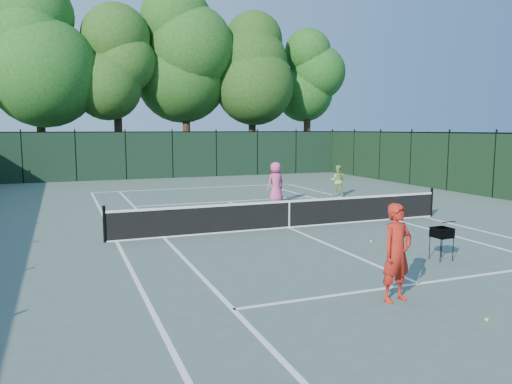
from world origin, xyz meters
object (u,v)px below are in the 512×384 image
object	(u,v)px
player_pink	(276,183)
ball_hopper	(442,233)
player_green	(338,181)
loose_ball_near_cart	(487,320)
loose_ball_midcourt	(371,241)
coach	(397,253)

from	to	relation	value
player_pink	ball_hopper	bearing A→B (deg)	72.28
player_green	loose_ball_near_cart	bearing A→B (deg)	102.98
ball_hopper	loose_ball_midcourt	xyz separation A→B (m)	(-0.51, 2.24, -0.65)
loose_ball_near_cart	loose_ball_midcourt	xyz separation A→B (m)	(1.58, 5.68, 0.00)
player_green	ball_hopper	bearing A→B (deg)	106.26
loose_ball_near_cart	loose_ball_midcourt	bearing A→B (deg)	74.44
player_pink	player_green	xyz separation A→B (m)	(3.72, 1.08, -0.15)
player_pink	player_green	world-z (taller)	player_pink
player_pink	loose_ball_midcourt	bearing A→B (deg)	68.60
player_green	loose_ball_midcourt	bearing A→B (deg)	99.42
loose_ball_near_cart	coach	bearing A→B (deg)	118.62
ball_hopper	loose_ball_near_cart	xyz separation A→B (m)	(-2.09, -3.45, -0.65)
player_pink	player_green	distance (m)	3.88
loose_ball_near_cart	loose_ball_midcourt	size ratio (longest dim) A/B	1.00
player_pink	player_green	size ratio (longest dim) A/B	1.21
loose_ball_midcourt	player_green	bearing A→B (deg)	64.84
coach	loose_ball_midcourt	size ratio (longest dim) A/B	27.24
loose_ball_near_cart	loose_ball_midcourt	world-z (taller)	same
player_pink	loose_ball_midcourt	distance (m)	8.01
ball_hopper	loose_ball_midcourt	size ratio (longest dim) A/B	11.97
player_green	loose_ball_midcourt	distance (m)	10.00
loose_ball_near_cart	loose_ball_midcourt	distance (m)	5.90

